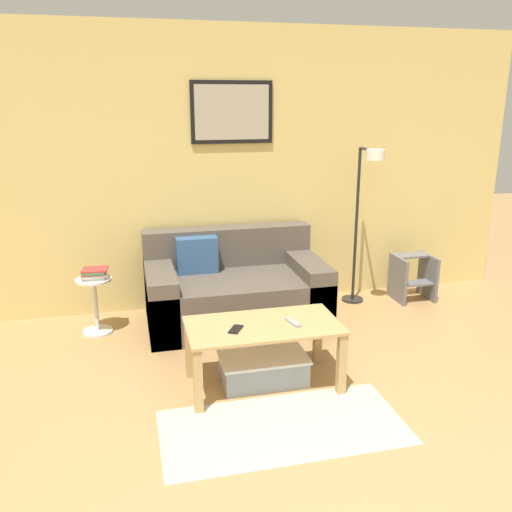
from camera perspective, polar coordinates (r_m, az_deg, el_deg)
wall_back at (r=5.05m, az=-2.58°, el=9.03°), size 5.60×0.09×2.55m
area_rug at (r=3.45m, az=2.87°, el=-17.51°), size 1.48×0.71×0.01m
couch at (r=4.81m, az=-2.32°, el=-3.64°), size 1.54×0.91×0.78m
coffee_table at (r=3.71m, az=0.77°, el=-8.38°), size 1.04×0.54×0.45m
storage_bin at (r=3.86m, az=0.77°, el=-11.80°), size 0.61×0.35×0.20m
floor_lamp at (r=5.03m, az=11.42°, el=5.41°), size 0.21×0.50×1.50m
side_table at (r=4.76m, az=-16.56°, el=-4.50°), size 0.30×0.30×0.48m
book_stack at (r=4.68m, az=-16.68°, el=-1.76°), size 0.23×0.19×0.08m
remote_control at (r=3.69m, az=3.95°, el=-7.00°), size 0.07×0.16×0.02m
cell_phone at (r=3.59m, az=-2.13°, el=-7.71°), size 0.13×0.15×0.01m
step_stool at (r=5.54m, az=16.19°, el=-2.06°), size 0.36×0.35×0.44m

